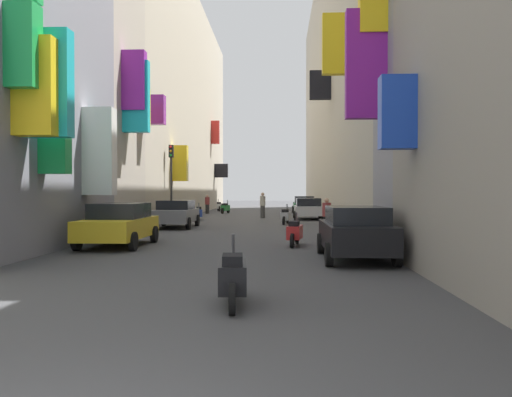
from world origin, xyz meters
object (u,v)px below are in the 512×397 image
Objects in this scene: parked_car_yellow at (119,224)px; pedestrian_near_left at (207,204)px; pedestrian_near_right at (263,205)px; scooter_silver at (286,216)px; scooter_black at (233,277)px; scooter_white at (219,206)px; parked_car_green at (304,204)px; pedestrian_crossing at (327,216)px; parked_car_silver at (308,208)px; traffic_light_near_corner at (171,170)px; scooter_green at (225,208)px; parked_car_grey at (176,213)px; scooter_red at (295,232)px; parked_car_black at (355,232)px; scooter_blue at (199,213)px.

pedestrian_near_left is at bearing 91.29° from parked_car_yellow.
scooter_silver is at bearing -77.46° from pedestrian_near_right.
parked_car_yellow reaches higher than scooter_black.
pedestrian_near_left is (-0.28, -5.69, 0.31)m from scooter_white.
scooter_white is (-7.75, 4.82, -0.30)m from parked_car_green.
pedestrian_crossing is (1.71, -6.46, 0.31)m from scooter_silver.
pedestrian_crossing is (0.16, -11.95, 0.03)m from parked_car_silver.
pedestrian_near_left is 12.25m from traffic_light_near_corner.
traffic_light_near_corner reaches higher than scooter_black.
parked_car_silver is 26.49m from scooter_black.
parked_car_green reaches higher than scooter_green.
pedestrian_near_right is (4.13, 9.69, 0.14)m from parked_car_grey.
traffic_light_near_corner is at bearing 117.89° from scooter_red.
scooter_green is (-6.44, 8.67, -0.28)m from parked_car_silver.
scooter_green is at bearing 102.72° from parked_car_black.
parked_car_black is at bearing -66.62° from scooter_red.
parked_car_black is 20.37m from scooter_blue.
scooter_silver is 7.54m from traffic_light_near_corner.
parked_car_green is at bearing -31.89° from scooter_white.
scooter_red is at bearing -89.11° from scooter_silver.
parked_car_grey is 16.60m from pedestrian_near_left.
scooter_black is at bearing -79.87° from scooter_blue.
parked_car_grey is 2.11× the size of scooter_red.
scooter_green is at bearing 96.19° from scooter_black.
pedestrian_near_right reaches higher than parked_car_black.
traffic_light_near_corner is (-8.39, -3.78, 2.39)m from parked_car_silver.
parked_car_grey is 0.98× the size of parked_car_green.
parked_car_black is 2.61× the size of pedestrian_near_left.
traffic_light_near_corner is (-6.84, 1.72, 2.67)m from scooter_silver.
traffic_light_near_corner is (-0.78, -17.71, 2.67)m from scooter_white.
parked_car_grey is at bearing 123.88° from scooter_red.
scooter_blue is at bearing 59.28° from traffic_light_near_corner.
pedestrian_near_right reaches higher than scooter_white.
parked_car_yellow is 5.97m from scooter_red.
parked_car_black is at bearing -58.95° from parked_car_grey.
traffic_light_near_corner reaches higher than scooter_red.
scooter_blue is at bearing -85.21° from pedestrian_near_left.
scooter_white is at bearing 92.00° from scooter_blue.
parked_car_grey reaches higher than scooter_blue.
pedestrian_near_right is (-3.23, 13.30, 0.11)m from pedestrian_crossing.
parked_car_yellow is 13.25m from scooter_silver.
parked_car_black is at bearing -89.53° from parked_car_silver.
parked_car_yellow reaches higher than parked_car_black.
traffic_light_near_corner is (-8.53, -12.88, 2.37)m from parked_car_green.
pedestrian_crossing is at bearing 90.03° from parked_car_black.
scooter_red is at bearing -78.60° from scooter_white.
parked_car_silver is at bearing 49.23° from parked_car_grey.
parked_car_green is 21.06m from pedestrian_crossing.
scooter_white is (-0.30, 31.35, -0.30)m from parked_car_yellow.
scooter_silver is at bearing -96.60° from parked_car_green.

